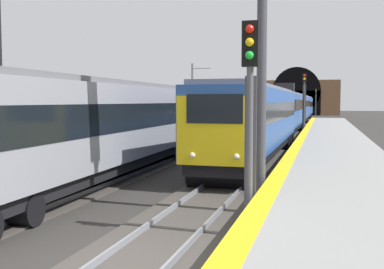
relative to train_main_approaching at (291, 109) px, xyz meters
The scene contains 12 objects.
ground_plane 46.67m from the train_main_approaching, behind, with size 320.00×320.00×0.00m, color #302D2B.
platform_right 46.83m from the train_main_approaching, behind, with size 112.00×4.13×1.09m, color gray.
platform_right_edge_strip 46.69m from the train_main_approaching, behind, with size 112.00×0.50×0.01m, color yellow.
track_main_line 46.67m from the train_main_approaching, behind, with size 160.00×2.99×0.21m.
train_main_approaching is the anchor object (origin of this frame).
train_adjacent_platform 27.47m from the train_main_approaching, 169.33° to the left, with size 41.58×3.30×5.01m.
railway_signal_near 44.19m from the train_main_approaching, behind, with size 0.39×0.38×5.14m.
railway_signal_mid 12.39m from the train_main_approaching, behind, with size 0.39×0.38×5.73m.
railway_signal_far 51.63m from the train_main_approaching, ahead, with size 0.39×0.38×6.02m.
overhead_signal_gantry 41.87m from the train_main_approaching, behind, with size 0.70×9.03×7.72m.
tunnel_portal 57.94m from the train_main_approaching, ahead, with size 2.22×19.42×11.12m.
catenary_mast_near 11.73m from the train_main_approaching, 91.05° to the left, with size 0.22×2.31×7.77m.
Camera 1 is at (-8.63, -3.55, 3.29)m, focal length 44.48 mm.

